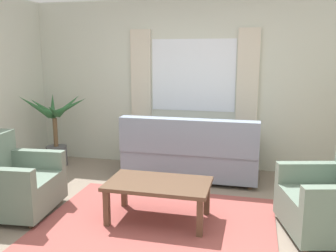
{
  "coord_description": "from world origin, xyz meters",
  "views": [
    {
      "loc": [
        0.96,
        -3.39,
        1.79
      ],
      "look_at": [
        -0.03,
        0.7,
        0.94
      ],
      "focal_mm": 38.97,
      "sensor_mm": 36.0,
      "label": 1
    }
  ],
  "objects_px": {
    "potted_plant": "(55,132)",
    "coffee_table": "(158,187)",
    "armchair_left": "(12,182)",
    "armchair_right": "(334,201)",
    "couch": "(191,154)"
  },
  "relations": [
    {
      "from": "armchair_left",
      "to": "couch",
      "type": "bearing_deg",
      "value": -52.92
    },
    {
      "from": "armchair_left",
      "to": "potted_plant",
      "type": "height_order",
      "value": "potted_plant"
    },
    {
      "from": "armchair_left",
      "to": "armchair_right",
      "type": "bearing_deg",
      "value": -90.33
    },
    {
      "from": "armchair_right",
      "to": "potted_plant",
      "type": "relative_size",
      "value": 0.82
    },
    {
      "from": "armchair_right",
      "to": "potted_plant",
      "type": "bearing_deg",
      "value": -124.3
    },
    {
      "from": "armchair_left",
      "to": "coffee_table",
      "type": "relative_size",
      "value": 0.83
    },
    {
      "from": "armchair_right",
      "to": "armchair_left",
      "type": "bearing_deg",
      "value": -99.42
    },
    {
      "from": "couch",
      "to": "potted_plant",
      "type": "bearing_deg",
      "value": -2.7
    },
    {
      "from": "armchair_left",
      "to": "armchair_right",
      "type": "distance_m",
      "value": 3.44
    },
    {
      "from": "couch",
      "to": "armchair_right",
      "type": "relative_size",
      "value": 1.87
    },
    {
      "from": "potted_plant",
      "to": "coffee_table",
      "type": "bearing_deg",
      "value": -35.78
    },
    {
      "from": "armchair_right",
      "to": "coffee_table",
      "type": "bearing_deg",
      "value": -100.66
    },
    {
      "from": "armchair_right",
      "to": "potted_plant",
      "type": "distance_m",
      "value": 4.13
    },
    {
      "from": "armchair_left",
      "to": "coffee_table",
      "type": "xyz_separation_m",
      "value": [
        1.66,
        0.18,
        0.03
      ]
    },
    {
      "from": "couch",
      "to": "coffee_table",
      "type": "relative_size",
      "value": 1.73
    }
  ]
}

